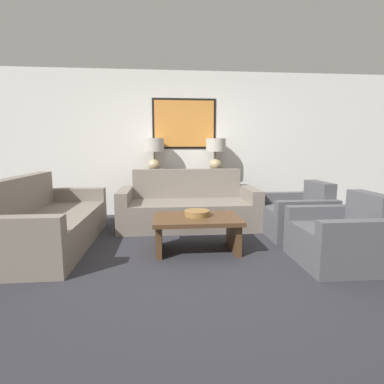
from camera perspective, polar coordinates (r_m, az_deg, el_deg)
ground_plane at (r=3.48m, az=1.30°, el=-12.83°), size 20.00×20.00×0.00m
back_wall at (r=5.73m, az=-1.51°, el=9.14°), size 8.36×0.12×2.65m
console_table at (r=5.52m, az=-1.29°, el=-0.48°), size 1.60×0.39×0.81m
table_lamp_left at (r=5.45m, az=-7.25°, el=7.70°), size 0.36×0.36×0.62m
table_lamp_right at (r=5.52m, az=4.53°, el=7.75°), size 0.36×0.36×0.62m
couch_by_back_wall at (r=4.84m, az=-0.71°, el=-3.08°), size 2.17×0.95×0.90m
couch_by_side at (r=4.27m, az=-25.76°, el=-5.50°), size 0.95×2.17×0.90m
coffee_table at (r=3.68m, az=0.91°, el=-6.60°), size 1.05×0.69×0.43m
decorative_bowl at (r=3.70m, az=0.96°, el=-4.05°), size 0.31×0.31×0.07m
armchair_near_back_wall at (r=4.60m, az=19.43°, el=-4.43°), size 0.86×0.88×0.78m
armchair_near_camera at (r=3.68m, az=26.48°, el=-8.03°), size 0.86×0.88×0.78m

